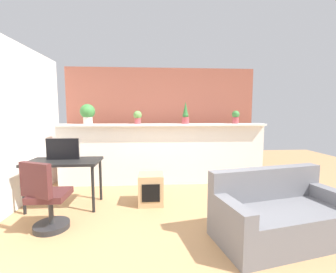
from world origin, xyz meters
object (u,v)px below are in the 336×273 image
at_px(potted_plant_0, 88,113).
at_px(desk, 64,166).
at_px(potted_plant_3, 236,117).
at_px(side_cube_shelf, 151,189).
at_px(tv_monitor, 63,149).
at_px(potted_plant_1, 138,117).
at_px(potted_plant_2, 185,115).
at_px(couch, 279,215).
at_px(office_chair, 47,201).

xyz_separation_m(potted_plant_0, desk, (-0.11, -1.02, -0.83)).
distance_m(potted_plant_3, desk, 3.37).
xyz_separation_m(potted_plant_0, side_cube_shelf, (1.25, -1.02, -1.24)).
height_order(potted_plant_0, desk, potted_plant_0).
relative_size(tv_monitor, side_cube_shelf, 1.01).
bearing_deg(potted_plant_1, tv_monitor, -141.71).
relative_size(potted_plant_1, potted_plant_2, 0.59).
height_order(potted_plant_0, side_cube_shelf, potted_plant_0).
height_order(side_cube_shelf, couch, couch).
height_order(office_chair, couch, office_chair).
bearing_deg(couch, office_chair, 172.71).
bearing_deg(office_chair, potted_plant_0, 88.35).
xyz_separation_m(potted_plant_2, desk, (-2.07, -0.98, -0.79)).
distance_m(potted_plant_0, desk, 1.32).
bearing_deg(couch, tv_monitor, 157.66).
bearing_deg(tv_monitor, potted_plant_0, 81.05).
relative_size(potted_plant_0, office_chair, 0.44).
relative_size(potted_plant_0, desk, 0.36).
bearing_deg(potted_plant_3, potted_plant_0, 179.86).
relative_size(potted_plant_1, office_chair, 0.29).
height_order(potted_plant_1, couch, potted_plant_1).
xyz_separation_m(potted_plant_3, couch, (-0.23, -2.14, -1.13)).
distance_m(potted_plant_0, side_cube_shelf, 2.04).
distance_m(tv_monitor, office_chair, 1.00).
distance_m(potted_plant_1, office_chair, 2.28).
bearing_deg(potted_plant_2, side_cube_shelf, -126.04).
relative_size(potted_plant_3, tv_monitor, 0.53).
bearing_deg(potted_plant_0, potted_plant_2, -1.40).
bearing_deg(potted_plant_2, office_chair, -139.11).
relative_size(side_cube_shelf, couch, 0.30).
xyz_separation_m(desk, office_chair, (0.06, -0.76, -0.28)).
height_order(potted_plant_3, couch, potted_plant_3).
bearing_deg(potted_plant_2, tv_monitor, -156.94).
xyz_separation_m(side_cube_shelf, couch, (1.53, -1.13, 0.03)).
bearing_deg(tv_monitor, office_chair, -83.41).
distance_m(potted_plant_0, potted_plant_1, 0.99).
distance_m(potted_plant_1, potted_plant_3, 2.03).
bearing_deg(office_chair, potted_plant_2, 40.89).
distance_m(potted_plant_1, desk, 1.65).
bearing_deg(potted_plant_3, office_chair, -149.88).
height_order(office_chair, side_cube_shelf, office_chair).
bearing_deg(tv_monitor, potted_plant_3, 16.49).
xyz_separation_m(potted_plant_0, tv_monitor, (-0.15, -0.94, -0.58)).
bearing_deg(side_cube_shelf, couch, -36.52).
xyz_separation_m(potted_plant_2, side_cube_shelf, (-0.70, -0.97, -1.20)).
distance_m(potted_plant_1, couch, 2.99).
bearing_deg(couch, potted_plant_3, 83.85).
bearing_deg(potted_plant_2, potted_plant_0, 178.60).
xyz_separation_m(office_chair, side_cube_shelf, (1.30, 0.77, -0.14)).
bearing_deg(potted_plant_1, potted_plant_2, -0.16).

